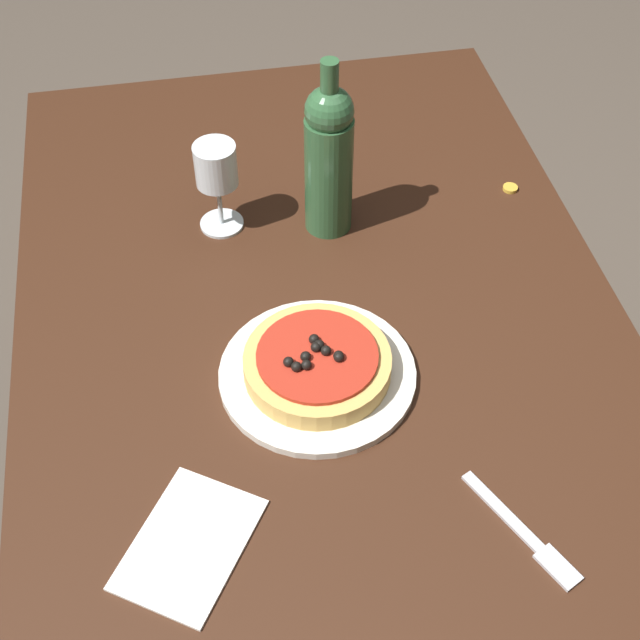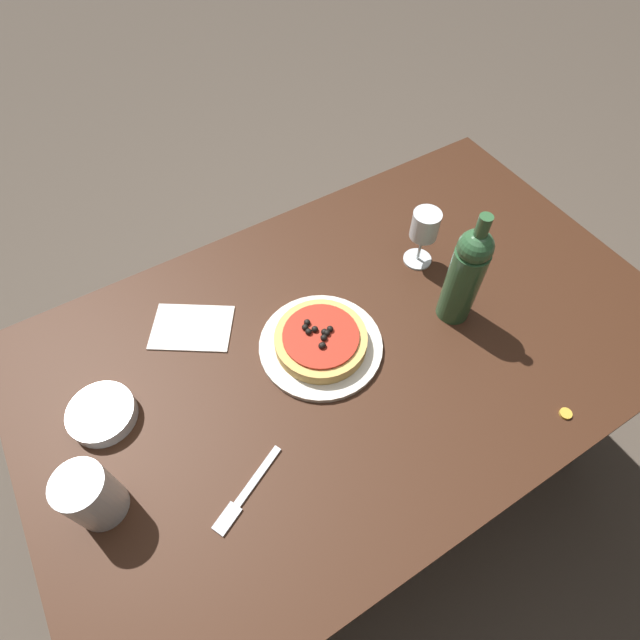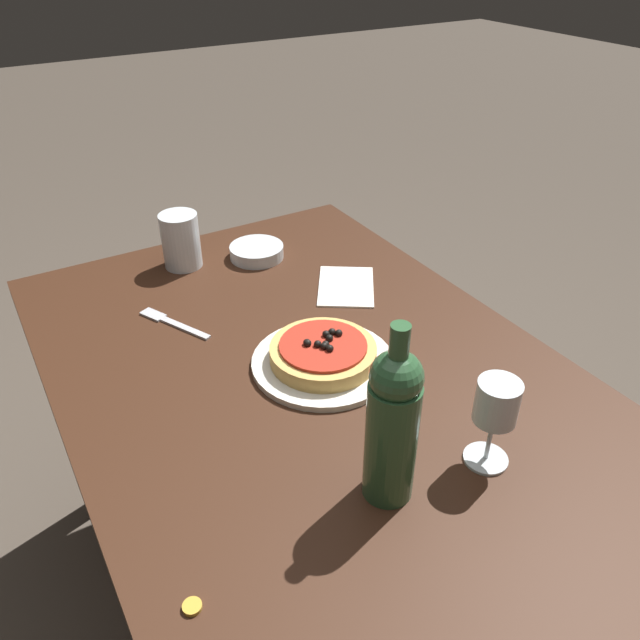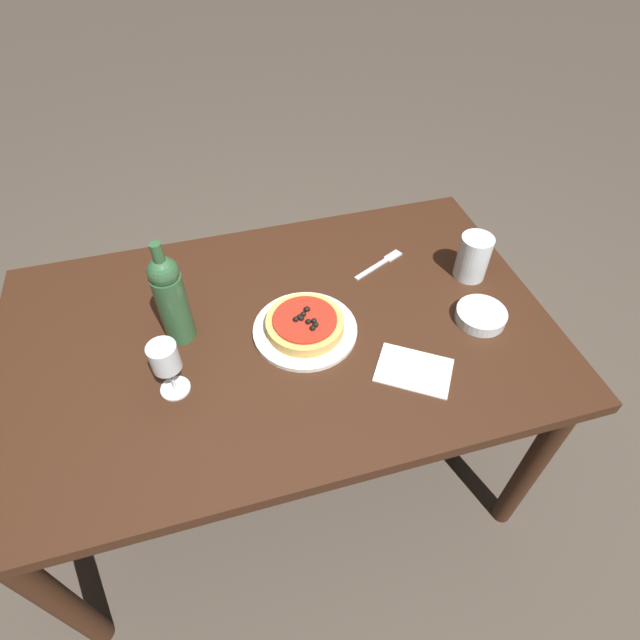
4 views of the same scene
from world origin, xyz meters
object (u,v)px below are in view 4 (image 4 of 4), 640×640
pizza (305,324)px  fork (381,263)px  water_cup (473,257)px  bottle_cap (163,259)px  side_bowl (481,315)px  dining_table (279,351)px  wine_glass (165,360)px  wine_bottle (171,298)px  dinner_plate (305,330)px

pizza → fork: size_ratio=1.15×
water_cup → fork: 0.25m
bottle_cap → pizza: bearing=-49.3°
side_bowl → water_cup: bearing=72.4°
dining_table → bottle_cap: size_ratio=57.82×
pizza → fork: (0.28, 0.19, -0.03)m
wine_glass → fork: wine_glass is taller
dining_table → pizza: bearing=-21.2°
dining_table → pizza: pizza is taller
wine_glass → wine_bottle: size_ratio=0.52×
water_cup → side_bowl: 0.18m
wine_glass → side_bowl: bearing=0.7°
dining_table → dinner_plate: dinner_plate is taller
dining_table → water_cup: size_ratio=10.81×
dinner_plate → water_cup: (0.50, 0.08, 0.06)m
pizza → wine_bottle: 0.32m
dining_table → side_bowl: (0.51, -0.11, 0.10)m
dinner_plate → fork: size_ratio=1.55×
dining_table → dinner_plate: (0.07, -0.03, 0.09)m
dining_table → wine_bottle: bearing=168.5°
side_bowl → fork: 0.32m
water_cup → wine_glass: bearing=-168.1°
dining_table → wine_glass: 0.35m
pizza → wine_bottle: bearing=166.3°
wine_bottle → side_bowl: (0.74, -0.15, -0.11)m
water_cup → bottle_cap: (-0.82, 0.30, -0.06)m
pizza → wine_glass: (-0.33, -0.09, 0.08)m
wine_bottle → pizza: bearing=-13.7°
side_bowl → dining_table: bearing=168.1°
wine_glass → fork: bearing=25.2°
fork → wine_bottle: bearing=166.0°
dinner_plate → wine_glass: bearing=-164.6°
wine_glass → bottle_cap: bearing=89.9°
wine_glass → dinner_plate: bearing=15.4°
dining_table → side_bowl: bearing=-11.9°
side_bowl → bottle_cap: side_bowl is taller
wine_glass → dining_table: bearing=23.9°
dinner_plate → wine_bottle: (-0.30, 0.07, 0.12)m
dining_table → side_bowl: size_ratio=10.79×
pizza → fork: bearing=35.0°
wine_bottle → dining_table: bearing=-11.5°
side_bowl → fork: (-0.17, 0.28, -0.01)m
bottle_cap → wine_bottle: bearing=-84.8°
wine_glass → wine_bottle: wine_bottle is taller
side_bowl → fork: side_bowl is taller
dining_table → bottle_cap: bottle_cap is taller
wine_glass → side_bowl: 0.78m
dinner_plate → bottle_cap: (-0.33, 0.38, -0.00)m
pizza → side_bowl: 0.45m
dinner_plate → fork: bearing=35.0°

